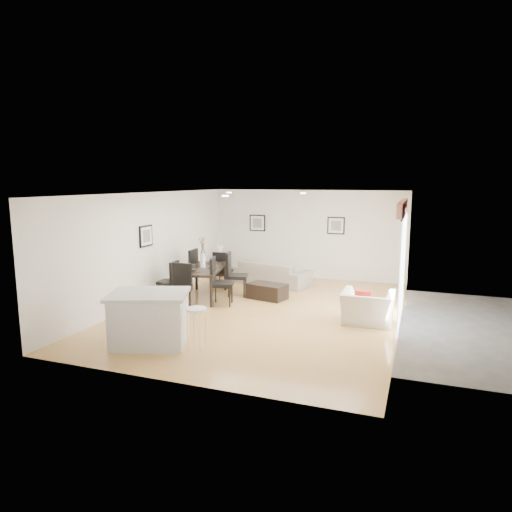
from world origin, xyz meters
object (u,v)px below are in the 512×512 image
(dining_chair_wnear, at_px, (171,278))
(side_table, at_px, (221,266))
(sofa, at_px, (271,273))
(coffee_table, at_px, (267,291))
(dining_chair_head, at_px, (180,284))
(dining_chair_foot, at_px, (222,268))
(armchair, at_px, (368,308))
(dining_chair_wfar, at_px, (189,268))
(dining_table, at_px, (203,271))
(dining_chair_enear, at_px, (218,279))
(kitchen_island, at_px, (149,318))
(bar_stool, at_px, (196,314))
(dining_chair_efar, at_px, (234,272))

(dining_chair_wnear, bearing_deg, side_table, 179.64)
(sofa, distance_m, coffee_table, 1.69)
(dining_chair_head, xyz_separation_m, dining_chair_foot, (0.01, 2.33, -0.03))
(armchair, relative_size, dining_chair_wnear, 1.07)
(dining_chair_wfar, height_order, dining_chair_foot, dining_chair_wfar)
(coffee_table, relative_size, side_table, 1.70)
(dining_table, height_order, dining_chair_head, dining_chair_head)
(dining_table, bearing_deg, dining_chair_foot, 76.87)
(dining_chair_head, height_order, coffee_table, dining_chair_head)
(dining_chair_enear, bearing_deg, dining_chair_wfar, 37.33)
(kitchen_island, bearing_deg, bar_stool, -20.33)
(dining_chair_wnear, xyz_separation_m, side_table, (-0.10, 3.22, -0.27))
(dining_table, height_order, dining_chair_enear, dining_chair_enear)
(kitchen_island, bearing_deg, dining_chair_wfar, 87.76)
(dining_chair_enear, xyz_separation_m, dining_chair_efar, (0.00, 0.94, -0.01))
(dining_chair_wnear, relative_size, dining_chair_efar, 0.87)
(dining_chair_wfar, distance_m, side_table, 2.31)
(sofa, xyz_separation_m, dining_table, (-1.15, -2.08, 0.37))
(dining_chair_wfar, xyz_separation_m, kitchen_island, (1.27, -3.88, -0.15))
(dining_chair_wnear, distance_m, dining_chair_enear, 1.33)
(dining_chair_wnear, xyz_separation_m, dining_chair_efar, (1.33, 0.91, 0.09))
(dining_chair_foot, distance_m, side_table, 1.79)
(dining_chair_foot, distance_m, kitchen_island, 4.62)
(sofa, distance_m, dining_chair_enear, 2.64)
(kitchen_island, bearing_deg, sofa, 64.08)
(dining_table, bearing_deg, dining_chair_enear, -50.01)
(sofa, relative_size, dining_chair_foot, 2.25)
(dining_chair_wfar, relative_size, dining_chair_efar, 1.02)
(sofa, xyz_separation_m, dining_chair_wfar, (-1.81, -1.60, 0.31))
(dining_chair_wnear, xyz_separation_m, dining_chair_wfar, (0.01, 0.95, 0.10))
(side_table, height_order, kitchen_island, kitchen_island)
(dining_table, height_order, kitchen_island, kitchen_island)
(coffee_table, bearing_deg, armchair, -12.20)
(dining_chair_enear, height_order, bar_stool, dining_chair_enear)
(dining_chair_head, bearing_deg, dining_chair_foot, 86.30)
(dining_chair_foot, bearing_deg, dining_table, 85.85)
(kitchen_island, xyz_separation_m, bar_stool, (0.96, 0.00, 0.18))
(bar_stool, bearing_deg, side_table, 110.85)
(coffee_table, bearing_deg, dining_chair_enear, -121.49)
(sofa, height_order, armchair, armchair)
(dining_chair_enear, xyz_separation_m, kitchen_island, (-0.04, -2.91, -0.15))
(dining_chair_foot, bearing_deg, dining_chair_wnear, 63.74)
(dining_chair_efar, distance_m, dining_chair_foot, 0.97)
(dining_chair_enear, bearing_deg, dining_table, 36.84)
(dining_chair_efar, bearing_deg, dining_chair_head, 142.90)
(sofa, relative_size, armchair, 2.17)
(dining_chair_head, bearing_deg, coffee_table, 42.12)
(coffee_table, distance_m, kitchen_island, 3.99)
(dining_chair_wfar, xyz_separation_m, side_table, (-0.11, 2.28, -0.36))
(bar_stool, bearing_deg, coffee_table, 90.00)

